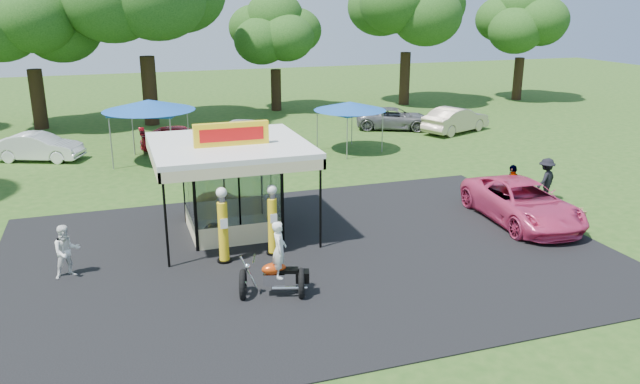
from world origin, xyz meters
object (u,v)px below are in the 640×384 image
at_px(a_frame_sign, 576,221).
at_px(spectator_east_a, 546,180).
at_px(tent_west, 149,106).
at_px(spectator_west, 67,251).
at_px(motorcycle, 277,267).
at_px(gas_pump_left, 223,227).
at_px(bg_car_c, 250,131).
at_px(spectator_east_b, 512,187).
at_px(tent_east, 350,106).
at_px(kiosk_car, 222,202).
at_px(bg_car_e, 456,120).
at_px(bg_car_d, 395,118).
at_px(bg_car_a, 39,147).
at_px(gas_pump_right, 272,222).
at_px(bg_car_b, 182,138).
at_px(gas_station_kiosk, 231,186).
at_px(pink_sedan, 522,202).

distance_m(a_frame_sign, spectator_east_a, 3.87).
distance_m(spectator_east_a, tent_west, 19.59).
bearing_deg(spectator_west, motorcycle, -46.45).
bearing_deg(gas_pump_left, bg_car_c, 74.80).
bearing_deg(motorcycle, spectator_east_a, 36.89).
relative_size(spectator_east_b, tent_east, 0.46).
height_order(kiosk_car, bg_car_e, bg_car_e).
distance_m(a_frame_sign, bg_car_d, 19.75).
bearing_deg(bg_car_a, gas_pump_right, -130.49).
xyz_separation_m(bg_car_c, tent_west, (-5.81, -2.74, 2.24)).
xyz_separation_m(gas_pump_left, spectator_west, (-4.75, 0.46, -0.38)).
xyz_separation_m(gas_pump_left, tent_west, (-1.19, 14.26, 1.75)).
xyz_separation_m(spectator_east_b, bg_car_b, (-11.49, 14.80, -0.25)).
bearing_deg(kiosk_car, gas_pump_left, 170.78).
height_order(tent_west, tent_east, tent_west).
distance_m(motorcycle, bg_car_d, 25.05).
bearing_deg(tent_east, bg_car_d, 43.91).
bearing_deg(bg_car_e, bg_car_d, 32.25).
xyz_separation_m(kiosk_car, spectator_east_a, (13.23, -2.80, 0.46)).
bearing_deg(bg_car_c, spectator_west, 175.98).
xyz_separation_m(a_frame_sign, bg_car_b, (-12.00, 18.03, 0.20)).
xyz_separation_m(gas_station_kiosk, bg_car_d, (13.82, 15.47, -1.08)).
relative_size(motorcycle, bg_car_b, 0.51).
xyz_separation_m(motorcycle, bg_car_e, (16.84, 18.78, -0.11)).
bearing_deg(gas_pump_right, tent_west, 101.42).
distance_m(motorcycle, bg_car_c, 20.20).
xyz_separation_m(spectator_west, bg_car_b, (5.36, 16.08, -0.17)).
bearing_deg(bg_car_e, a_frame_sign, 140.33).
xyz_separation_m(gas_station_kiosk, motorcycle, (0.22, -5.56, -0.86)).
distance_m(gas_station_kiosk, tent_east, 13.71).
relative_size(motorcycle, spectator_east_b, 1.29).
bearing_deg(a_frame_sign, motorcycle, -148.43).
bearing_deg(tent_west, spectator_east_b, -43.28).
height_order(gas_station_kiosk, bg_car_e, gas_station_kiosk).
distance_m(gas_pump_right, tent_east, 15.33).
bearing_deg(motorcycle, tent_west, 113.30).
distance_m(pink_sedan, spectator_west, 16.26).
height_order(spectator_west, bg_car_d, spectator_west).
distance_m(gas_pump_left, bg_car_c, 17.62).
bearing_deg(spectator_east_b, bg_car_b, -79.47).
relative_size(gas_pump_right, bg_car_b, 0.53).
bearing_deg(tent_east, gas_station_kiosk, -129.53).
relative_size(gas_pump_left, kiosk_car, 0.91).
distance_m(gas_station_kiosk, gas_pump_right, 2.76).
distance_m(bg_car_a, bg_car_c, 11.48).
height_order(gas_station_kiosk, bg_car_d, gas_station_kiosk).
bearing_deg(bg_car_d, spectator_east_b, -163.90).
relative_size(gas_pump_right, pink_sedan, 0.43).
relative_size(spectator_east_a, bg_car_a, 0.42).
bearing_deg(bg_car_e, bg_car_b, 64.98).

